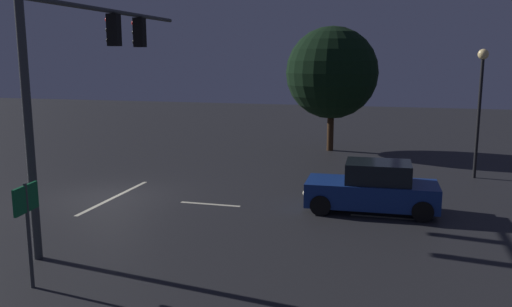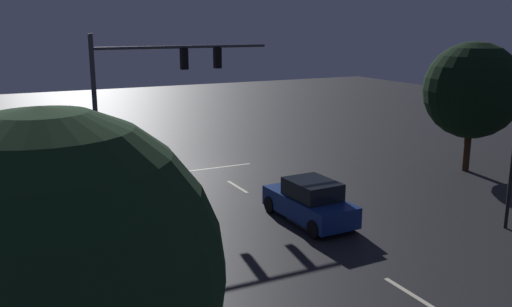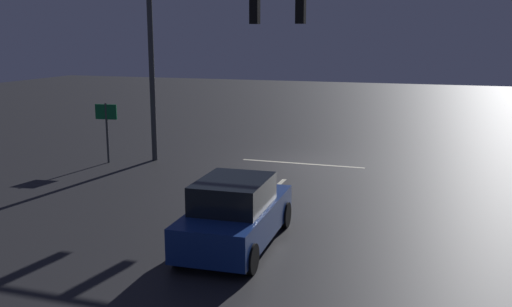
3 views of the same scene
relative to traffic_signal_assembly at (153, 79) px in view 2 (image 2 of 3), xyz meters
The scene contains 10 objects.
ground_plane 6.14m from the traffic_signal_assembly, 155.79° to the right, with size 80.00×80.00×0.00m, color #232326.
traffic_signal_assembly is the anchor object (origin of this frame).
lane_dash_far 6.49m from the traffic_signal_assembly, 141.24° to the left, with size 2.20×0.16×0.01m, color beige.
lane_dash_mid 10.44m from the traffic_signal_assembly, 110.45° to the left, with size 2.20×0.16×0.01m, color beige.
lane_dash_near 15.74m from the traffic_signal_assembly, 102.37° to the left, with size 2.20×0.16×0.01m, color beige.
stop_bar 6.08m from the traffic_signal_assembly, 159.58° to the right, with size 5.00×0.16×0.01m, color beige.
car_approaching 9.91m from the traffic_signal_assembly, 114.95° to the left, with size 2.04×4.42×1.70m.
route_sign 5.52m from the traffic_signal_assembly, 13.52° to the left, with size 0.90×0.17×2.41m.
tree_left_near 16.19m from the traffic_signal_assembly, 161.02° to the left, with size 4.98×4.98×6.77m.
tree_right_near 20.12m from the traffic_signal_assembly, 70.45° to the left, with size 4.18×4.18×6.69m.
Camera 2 is at (10.49, 26.99, 7.59)m, focal length 38.59 mm.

